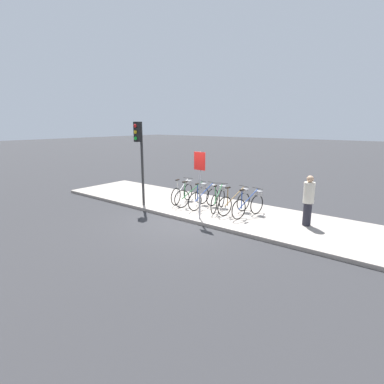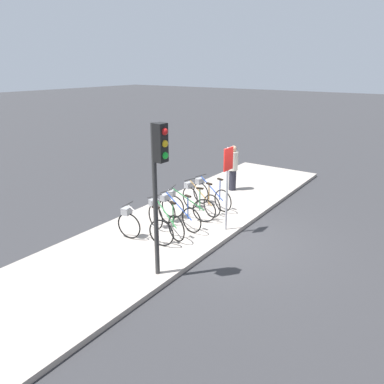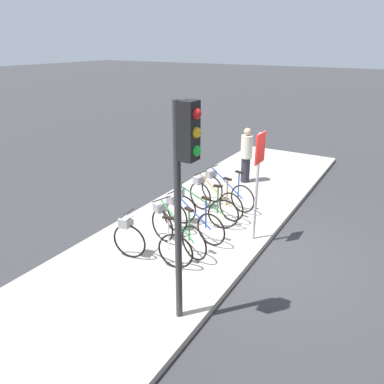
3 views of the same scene
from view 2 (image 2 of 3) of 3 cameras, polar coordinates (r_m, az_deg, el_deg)
name	(u,v)px [view 2 (image 2 of 3)]	position (r m, az deg, el deg)	size (l,w,h in m)	color
ground_plane	(229,240)	(10.13, 5.67, -7.31)	(120.00, 120.00, 0.00)	#2D2D30
sidewalk	(179,224)	(10.94, -2.02, -4.82)	(14.74, 3.37, 0.12)	#9E9389
parked_bicycle_0	(142,225)	(9.65, -7.67, -5.03)	(0.46, 1.67, 1.04)	black
parked_bicycle_1	(164,218)	(10.03, -4.36, -3.96)	(0.63, 1.63, 1.04)	black
parked_bicycle_2	(176,211)	(10.43, -2.39, -2.99)	(0.46, 1.68, 1.04)	black
parked_bicycle_3	(185,205)	(10.89, -1.03, -2.01)	(0.60, 1.64, 1.04)	black
parked_bicycle_4	(199,198)	(11.47, 1.03, -0.92)	(0.54, 1.65, 1.04)	black
parked_bicycle_5	(210,193)	(11.90, 2.69, -0.19)	(0.52, 1.66, 1.04)	black
pedestrian	(233,167)	(13.48, 6.26, 3.79)	(0.34, 0.34, 1.63)	#23232D
traffic_light	(159,170)	(7.41, -5.11, 3.43)	(0.24, 0.40, 3.28)	#2D2D2D
sign_post	(228,175)	(9.91, 5.45, 2.59)	(0.44, 0.07, 2.30)	#99999E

